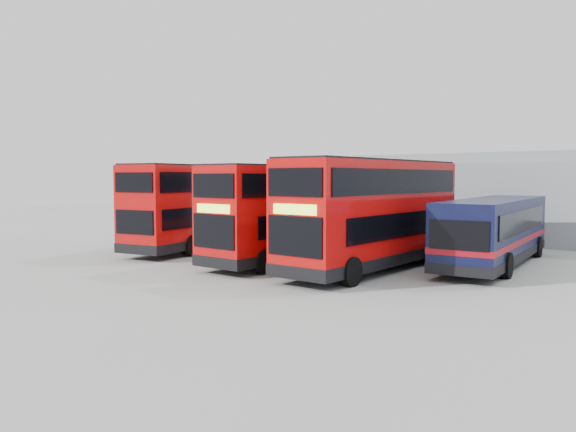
{
  "coord_description": "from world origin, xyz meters",
  "views": [
    {
      "loc": [
        15.91,
        -20.56,
        4.15
      ],
      "look_at": [
        -1.57,
        2.97,
        2.1
      ],
      "focal_mm": 35.0,
      "sensor_mm": 36.0,
      "label": 1
    }
  ],
  "objects": [
    {
      "name": "double_decker_right",
      "position": [
        4.11,
        1.75,
        2.44
      ],
      "size": [
        3.25,
        11.71,
        4.91
      ],
      "rotation": [
        0.0,
        0.0,
        -0.03
      ],
      "color": "red",
      "rests_on": "ground"
    },
    {
      "name": "office_block",
      "position": [
        -14.0,
        17.99,
        2.58
      ],
      "size": [
        12.3,
        8.32,
        5.12
      ],
      "color": "navy",
      "rests_on": "ground"
    },
    {
      "name": "double_decker_centre",
      "position": [
        -0.18,
        1.69,
        2.34
      ],
      "size": [
        3.11,
        11.21,
        4.7
      ],
      "rotation": [
        0.0,
        0.0,
        -0.03
      ],
      "color": "red",
      "rests_on": "ground"
    },
    {
      "name": "single_decker_blue",
      "position": [
        8.11,
        6.1,
        1.55
      ],
      "size": [
        3.37,
        11.66,
        3.12
      ],
      "rotation": [
        0.0,
        0.0,
        3.2
      ],
      "color": "black",
      "rests_on": "ground"
    },
    {
      "name": "panel_van",
      "position": [
        -15.13,
        12.38,
        1.23
      ],
      "size": [
        3.72,
        5.38,
        2.2
      ],
      "rotation": [
        0.0,
        0.0,
        0.38
      ],
      "color": "silver",
      "rests_on": "ground"
    },
    {
      "name": "double_decker_left",
      "position": [
        -7.26,
        2.47,
        2.4
      ],
      "size": [
        4.48,
        11.65,
        4.82
      ],
      "rotation": [
        0.0,
        0.0,
        3.3
      ],
      "color": "red",
      "rests_on": "ground"
    },
    {
      "name": "maintenance_shed",
      "position": [
        8.0,
        20.0,
        2.6
      ],
      "size": [
        30.5,
        12.0,
        5.89
      ],
      "color": "gray",
      "rests_on": "ground"
    },
    {
      "name": "ground_plane",
      "position": [
        0.0,
        0.0,
        0.0
      ],
      "size": [
        120.0,
        120.0,
        0.0
      ],
      "primitive_type": "plane",
      "color": "gray",
      "rests_on": "ground"
    }
  ]
}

